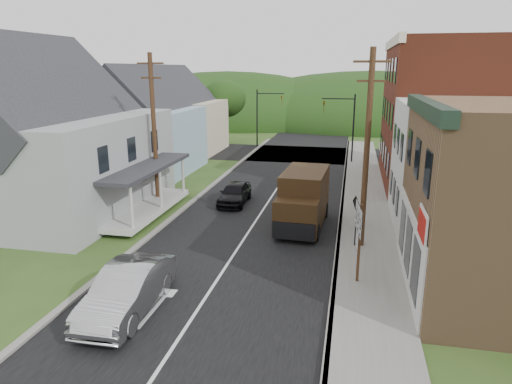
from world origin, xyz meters
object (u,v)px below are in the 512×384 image
Objects in this scene: route_sign_cluster at (359,232)px; warning_sign at (356,214)px; delivery_van at (303,200)px; silver_sedan at (128,291)px; dark_sedan at (235,193)px.

route_sign_cluster reaches higher than warning_sign.
silver_sedan is at bearing -113.16° from delivery_van.
warning_sign is at bearing 84.71° from route_sign_cluster.
dark_sedan is 5.79m from delivery_van.
route_sign_cluster is 3.74m from warning_sign.
route_sign_cluster is (2.76, -6.21, 0.67)m from delivery_van.
delivery_van is at bearing 107.47° from route_sign_cluster.
silver_sedan is 2.03× the size of warning_sign.
route_sign_cluster reaches higher than silver_sedan.
silver_sedan reaches higher than dark_sedan.
warning_sign is at bearing -40.04° from delivery_van.
dark_sedan is at bearing 120.84° from route_sign_cluster.
silver_sedan is 0.91× the size of delivery_van.
dark_sedan is at bearing 117.33° from warning_sign.
route_sign_cluster is (7.36, -9.64, 1.50)m from dark_sedan.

